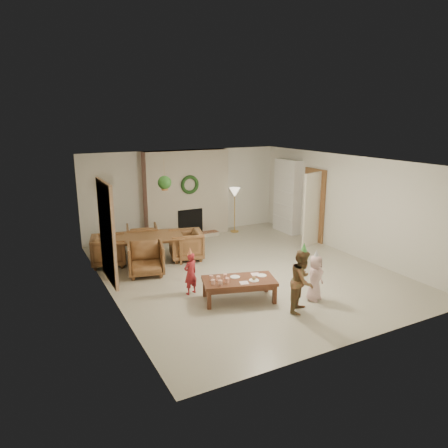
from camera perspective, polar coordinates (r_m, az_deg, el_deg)
floor at (r=9.53m, az=2.73°, el=-6.45°), size 7.00×7.00×0.00m
ceiling at (r=8.94m, az=2.93°, el=8.68°), size 7.00×7.00×0.00m
wall_back at (r=12.23m, az=-5.49°, el=4.32°), size 7.00×0.00×7.00m
wall_front at (r=6.51m, az=18.63°, el=-5.67°), size 7.00×0.00×7.00m
wall_left at (r=8.11m, az=-15.82°, el=-1.49°), size 0.00×7.00×7.00m
wall_right at (r=10.95m, az=16.53°, el=2.56°), size 0.00×7.00×7.00m
fireplace_mass at (r=12.05m, az=-5.13°, el=4.17°), size 2.50×0.40×2.50m
fireplace_hearth at (r=12.01m, az=-4.36°, el=-1.68°), size 1.60×0.30×0.12m
fireplace_firebox at (r=12.06m, az=-4.72°, el=0.30°), size 0.75×0.12×0.75m
fireplace_wreath at (r=11.79m, az=-4.73°, el=5.43°), size 0.54×0.10×0.54m
floor_lamp_base at (r=12.67m, az=1.45°, el=-1.00°), size 0.25×0.25×0.03m
floor_lamp_post at (r=12.51m, az=1.47°, el=1.74°), size 0.03×0.03×1.22m
floor_lamp_shade at (r=12.40m, az=1.49°, el=4.40°), size 0.33×0.33×0.27m
bookshelf_carcass at (r=12.60m, az=8.72°, el=3.82°), size 0.30×1.00×2.20m
bookshelf_shelf_a at (r=12.72m, az=8.53°, el=0.94°), size 0.30×0.92×0.03m
bookshelf_shelf_b at (r=12.63m, az=8.60°, el=2.70°), size 0.30×0.92×0.03m
bookshelf_shelf_c at (r=12.56m, az=8.67°, el=4.49°), size 0.30×0.92×0.03m
bookshelf_shelf_d at (r=12.49m, az=8.74°, el=6.29°), size 0.30×0.92×0.03m
books_row_lower at (r=12.56m, az=8.88°, el=1.40°), size 0.20×0.40×0.24m
books_row_mid at (r=12.63m, az=8.42°, el=3.36°), size 0.20×0.44×0.24m
books_row_upper at (r=12.44m, az=8.89°, el=4.99°), size 0.20×0.36×0.22m
door_frame at (r=11.84m, az=12.31°, el=2.57°), size 0.05×0.86×2.04m
door_leaf at (r=11.32m, az=12.04°, el=1.93°), size 0.77×0.32×2.00m
curtain_panel at (r=8.30m, az=-15.84°, el=-1.11°), size 0.06×1.20×2.00m
dining_table at (r=10.13m, az=-10.98°, el=-3.45°), size 2.05×1.45×0.65m
dining_chair_near at (r=9.35m, az=-10.73°, el=-4.77°), size 0.94×0.95×0.72m
dining_chair_far at (r=10.90m, az=-11.21°, el=-1.98°), size 0.94×0.95×0.72m
dining_chair_left at (r=10.13m, az=-15.60°, el=-3.54°), size 0.95×0.94×0.72m
dining_chair_right at (r=10.21m, az=-5.26°, el=-2.90°), size 0.95×0.94×0.72m
hanging_plant_cord at (r=9.79m, az=-8.25°, el=7.00°), size 0.01×0.01×0.70m
hanging_plant_pot at (r=9.84m, az=-8.18°, el=4.98°), size 0.16×0.16×0.12m
hanging_plant_foliage at (r=9.83m, az=-8.21°, el=5.67°), size 0.32×0.32×0.32m
coffee_table_top at (r=7.94m, az=2.09°, el=-7.84°), size 1.51×1.05×0.06m
coffee_table_apron at (r=7.97m, az=2.09°, el=-8.33°), size 1.38×0.92×0.08m
coffee_leg_fl at (r=7.67m, az=-2.07°, el=-10.41°), size 0.09×0.09×0.36m
coffee_leg_fr at (r=7.93m, az=6.98°, el=-9.64°), size 0.09×0.09×0.36m
coffee_leg_bl at (r=8.17m, az=-2.67°, el=-8.78°), size 0.09×0.09×0.36m
coffee_leg_br at (r=8.42m, az=5.83°, el=-8.12°), size 0.09×0.09×0.36m
cup_a at (r=7.67m, az=-1.52°, el=-8.02°), size 0.09×0.09×0.09m
cup_b at (r=7.87m, az=-1.77°, el=-7.44°), size 0.09×0.09×0.09m
cup_c at (r=7.64m, az=-0.51°, el=-8.11°), size 0.09×0.09×0.09m
cup_d at (r=7.84m, az=-0.79°, el=-7.52°), size 0.09×0.09×0.09m
cup_e at (r=7.75m, az=0.46°, el=-7.79°), size 0.09×0.09×0.09m
cup_f at (r=7.94m, az=0.17°, el=-7.22°), size 0.09×0.09×0.09m
plate_a at (r=8.03m, az=1.53°, el=-7.30°), size 0.24×0.24×0.01m
plate_b at (r=7.89m, az=4.15°, el=-7.74°), size 0.24×0.24×0.01m
plate_c at (r=8.13m, az=5.22°, el=-7.07°), size 0.24×0.24×0.01m
food_scoop at (r=7.87m, az=4.16°, el=-7.46°), size 0.09×0.09×0.07m
napkin_left at (r=7.77m, az=2.79°, el=-8.10°), size 0.20×0.20×0.01m
napkin_right at (r=8.18m, az=4.34°, el=-6.92°), size 0.20×0.20×0.01m
child_red at (r=8.21m, az=-4.65°, el=-6.82°), size 0.36×0.29×0.85m
party_hat_red at (r=8.05m, az=-4.72°, el=-3.76°), size 0.12×0.12×0.16m
child_plaid at (r=7.58m, az=10.76°, el=-7.71°), size 0.71×0.69×1.15m
party_hat_plaid at (r=7.37m, az=10.99°, el=-3.25°), size 0.17×0.17×0.19m
child_pink at (r=8.11m, az=12.46°, el=-7.25°), size 0.52×0.44×0.90m
party_hat_pink at (r=7.95m, az=12.65°, el=-4.00°), size 0.14×0.14×0.16m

